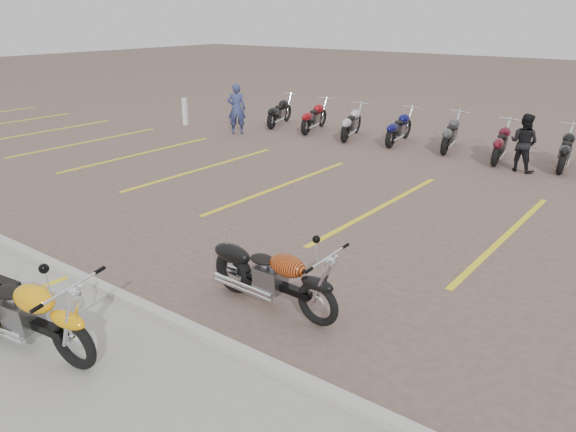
# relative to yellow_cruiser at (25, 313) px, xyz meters

# --- Properties ---
(ground) EXTENTS (100.00, 100.00, 0.00)m
(ground) POSITION_rel_yellow_cruiser_xyz_m (0.91, 3.47, -0.50)
(ground) COLOR #715651
(ground) RESTS_ON ground
(curb) EXTENTS (60.00, 0.18, 0.12)m
(curb) POSITION_rel_yellow_cruiser_xyz_m (0.91, 1.47, -0.44)
(curb) COLOR #ADAAA3
(curb) RESTS_ON ground
(parking_stripes) EXTENTS (38.00, 5.50, 0.01)m
(parking_stripes) POSITION_rel_yellow_cruiser_xyz_m (0.91, 7.47, -0.49)
(parking_stripes) COLOR yellow
(parking_stripes) RESTS_ON ground
(yellow_cruiser) EXTENTS (2.42, 0.49, 1.00)m
(yellow_cruiser) POSITION_rel_yellow_cruiser_xyz_m (0.00, 0.00, 0.00)
(yellow_cruiser) COLOR black
(yellow_cruiser) RESTS_ON ground
(flame_cruiser) EXTENTS (2.24, 0.34, 0.92)m
(flame_cruiser) POSITION_rel_yellow_cruiser_xyz_m (1.77, 2.67, -0.04)
(flame_cruiser) COLOR black
(flame_cruiser) RESTS_ON ground
(person_a) EXTENTS (0.75, 0.70, 1.72)m
(person_a) POSITION_rel_yellow_cruiser_xyz_m (-6.92, 11.48, 0.37)
(person_a) COLOR navy
(person_a) RESTS_ON ground
(person_b) EXTENTS (0.85, 0.71, 1.54)m
(person_b) POSITION_rel_yellow_cruiser_xyz_m (2.42, 12.43, 0.27)
(person_b) COLOR black
(person_b) RESTS_ON ground
(bollard) EXTENTS (0.19, 0.19, 1.00)m
(bollard) POSITION_rel_yellow_cruiser_xyz_m (-9.56, 11.50, 0.00)
(bollard) COLOR silver
(bollard) RESTS_ON ground
(bg_bike_row) EXTENTS (17.51, 2.09, 1.10)m
(bg_bike_row) POSITION_rel_yellow_cruiser_xyz_m (1.57, 13.50, 0.05)
(bg_bike_row) COLOR black
(bg_bike_row) RESTS_ON ground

